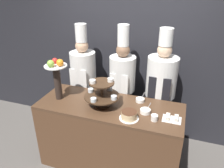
% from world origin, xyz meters
% --- Properties ---
extents(wall_back, '(10.00, 0.06, 2.80)m').
position_xyz_m(wall_back, '(0.00, 1.29, 1.40)').
color(wall_back, '#232328').
rests_on(wall_back, ground_plane).
extents(buffet_counter, '(1.83, 0.70, 0.96)m').
position_xyz_m(buffet_counter, '(0.00, 0.35, 0.48)').
color(buffet_counter, brown).
rests_on(buffet_counter, ground_plane).
extents(tiered_stand, '(0.44, 0.44, 0.36)m').
position_xyz_m(tiered_stand, '(-0.09, 0.32, 1.14)').
color(tiered_stand, '#3D2819').
rests_on(tiered_stand, buffet_counter).
extents(fruit_pedestal, '(0.28, 0.28, 0.56)m').
position_xyz_m(fruit_pedestal, '(-0.68, 0.30, 1.30)').
color(fruit_pedestal, '#2D231E').
rests_on(fruit_pedestal, buffet_counter).
extents(cake_round, '(0.22, 0.22, 0.10)m').
position_xyz_m(cake_round, '(0.31, 0.15, 1.00)').
color(cake_round, white).
rests_on(cake_round, buffet_counter).
extents(cup_white, '(0.08, 0.08, 0.07)m').
position_xyz_m(cup_white, '(0.58, 0.21, 0.99)').
color(cup_white, white).
rests_on(cup_white, buffet_counter).
extents(cake_square_tray, '(0.21, 0.15, 0.05)m').
position_xyz_m(cake_square_tray, '(0.77, 0.29, 0.98)').
color(cake_square_tray, white).
rests_on(cake_square_tray, buffet_counter).
extents(serving_bowl_near, '(0.12, 0.12, 0.15)m').
position_xyz_m(serving_bowl_near, '(0.46, 0.32, 0.98)').
color(serving_bowl_near, white).
rests_on(serving_bowl_near, buffet_counter).
extents(serving_bowl_far, '(0.11, 0.11, 0.15)m').
position_xyz_m(serving_bowl_far, '(0.34, 0.56, 0.98)').
color(serving_bowl_far, white).
rests_on(serving_bowl_far, buffet_counter).
extents(chef_left, '(0.38, 0.38, 1.83)m').
position_xyz_m(chef_left, '(-0.62, 0.91, 0.98)').
color(chef_left, black).
rests_on(chef_left, ground_plane).
extents(chef_center_left, '(0.37, 0.37, 1.86)m').
position_xyz_m(chef_center_left, '(0.00, 0.91, 0.99)').
color(chef_center_left, black).
rests_on(chef_center_left, ground_plane).
extents(chef_center_right, '(0.41, 0.41, 1.85)m').
position_xyz_m(chef_center_right, '(0.55, 0.91, 1.01)').
color(chef_center_right, '#38332D').
rests_on(chef_center_right, ground_plane).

